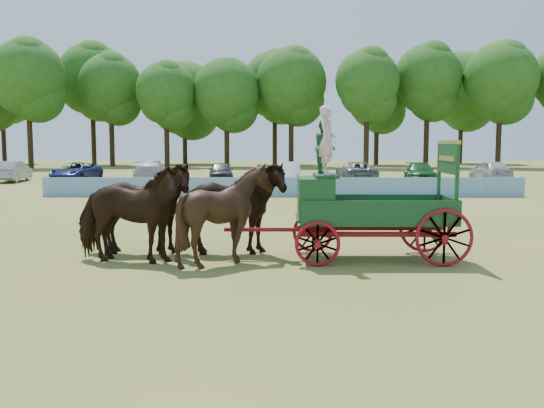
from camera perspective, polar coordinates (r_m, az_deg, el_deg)
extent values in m
plane|color=olive|center=(14.89, 5.59, -5.63)|extent=(160.00, 160.00, 0.00)
imported|color=black|center=(15.14, -13.42, -0.90)|extent=(3.07, 1.78, 2.44)
imported|color=black|center=(16.20, -12.49, -0.44)|extent=(2.91, 1.36, 2.44)
imported|color=black|center=(14.75, -4.33, -0.92)|extent=(2.31, 2.08, 2.44)
imported|color=black|center=(15.84, -4.00, -0.46)|extent=(3.00, 1.59, 2.44)
cube|color=maroon|center=(15.36, 4.07, -2.99)|extent=(0.12, 2.00, 0.12)
cube|color=maroon|center=(15.83, 14.99, -2.90)|extent=(0.12, 2.00, 0.12)
cube|color=maroon|center=(14.97, 9.96, -2.83)|extent=(3.80, 0.10, 0.12)
cube|color=maroon|center=(16.05, 9.31, -2.23)|extent=(3.80, 0.10, 0.12)
cube|color=maroon|center=(15.31, 0.71, -2.43)|extent=(2.80, 0.09, 0.09)
cube|color=#17461F|center=(15.47, 9.64, -1.49)|extent=(3.80, 1.80, 0.10)
cube|color=#17461F|center=(14.57, 10.21, -0.77)|extent=(3.80, 0.06, 0.55)
cube|color=#17461F|center=(16.30, 9.17, -0.05)|extent=(3.80, 0.06, 0.55)
cube|color=#17461F|center=(15.84, 16.39, -0.38)|extent=(0.06, 1.80, 0.55)
cube|color=#17461F|center=(15.24, 4.10, 0.55)|extent=(0.85, 1.70, 1.05)
cube|color=#17461F|center=(15.22, 5.06, 2.68)|extent=(0.55, 1.50, 0.08)
cube|color=#17461F|center=(15.24, 2.67, -0.20)|extent=(0.10, 1.60, 0.65)
cube|color=#17461F|center=(15.29, 3.34, -1.32)|extent=(0.55, 1.60, 0.06)
cube|color=#17461F|center=(15.00, 17.00, 1.75)|extent=(0.08, 0.08, 1.80)
cube|color=#17461F|center=(16.54, 15.43, 2.16)|extent=(0.08, 0.08, 1.80)
cube|color=#17461F|center=(15.74, 16.24, 4.14)|extent=(0.07, 1.75, 0.75)
cube|color=gold|center=(15.73, 16.28, 5.60)|extent=(0.08, 1.80, 0.09)
cube|color=gold|center=(15.73, 16.10, 4.15)|extent=(0.02, 1.30, 0.12)
torus|color=maroon|center=(14.43, 4.31, -3.76)|extent=(1.09, 0.09, 1.09)
torus|color=maroon|center=(16.30, 3.86, -2.64)|extent=(1.09, 0.09, 1.09)
torus|color=maroon|center=(14.91, 15.91, -3.08)|extent=(1.39, 0.09, 1.39)
torus|color=maroon|center=(16.73, 14.19, -2.07)|extent=(1.39, 0.09, 1.39)
imported|color=beige|center=(14.84, 5.20, 5.98)|extent=(0.40, 0.61, 1.67)
imported|color=#276938|center=(15.54, 4.98, 5.41)|extent=(0.52, 0.66, 1.36)
cube|color=#1C5D9B|center=(32.63, 1.03, 1.60)|extent=(26.00, 0.08, 1.05)
imported|color=gray|center=(48.78, -23.30, 2.83)|extent=(2.10, 4.81, 1.54)
imported|color=navy|center=(47.75, -17.96, 2.90)|extent=(3.02, 5.37, 1.42)
imported|color=silver|center=(46.74, -11.35, 3.13)|extent=(2.90, 5.78, 1.61)
imported|color=#333338|center=(44.99, -4.83, 3.03)|extent=(2.17, 4.49, 1.48)
imported|color=silver|center=(44.56, 1.63, 3.03)|extent=(1.81, 4.56, 1.48)
imported|color=slate|center=(45.44, 7.92, 3.04)|extent=(2.76, 5.50, 1.50)
imported|color=#144C1E|center=(46.05, 13.75, 2.92)|extent=(2.58, 5.13, 1.43)
imported|color=#B2B2B7|center=(48.33, 19.86, 2.98)|extent=(2.12, 4.79, 1.60)
cylinder|color=#382314|center=(73.11, -21.80, 5.33)|extent=(0.60, 0.60, 5.57)
sphere|color=#1E5216|center=(73.48, -22.02, 11.17)|extent=(8.10, 8.10, 8.10)
cylinder|color=#382314|center=(76.07, -14.82, 5.46)|extent=(0.60, 0.60, 5.29)
sphere|color=#1E5216|center=(76.37, -14.97, 10.79)|extent=(7.51, 7.51, 7.51)
cylinder|color=#382314|center=(71.95, -9.86, 5.33)|extent=(0.60, 0.60, 4.74)
sphere|color=#1E5216|center=(72.18, -9.95, 10.39)|extent=(6.92, 6.92, 6.92)
cylinder|color=#382314|center=(72.09, -4.27, 5.42)|extent=(0.60, 0.60, 4.78)
sphere|color=#1E5216|center=(72.32, -4.31, 10.50)|extent=(7.93, 7.93, 7.93)
cylinder|color=#382314|center=(72.43, 1.81, 5.68)|extent=(0.60, 0.60, 5.41)
sphere|color=#1E5216|center=(72.77, 1.83, 11.41)|extent=(8.31, 8.31, 8.31)
cylinder|color=#382314|center=(69.41, 8.86, 5.55)|extent=(0.60, 0.60, 5.27)
sphere|color=#1E5216|center=(69.74, 8.96, 11.37)|extent=(7.18, 7.18, 7.18)
cylinder|color=#382314|center=(73.52, 14.31, 5.60)|extent=(0.60, 0.60, 5.64)
sphere|color=#1E5216|center=(73.90, 14.46, 11.47)|extent=(7.85, 7.85, 7.85)
cylinder|color=#382314|center=(74.04, 20.53, 5.35)|extent=(0.60, 0.60, 5.48)
sphere|color=#1E5216|center=(74.38, 20.74, 11.02)|extent=(8.25, 8.25, 8.25)
cylinder|color=#382314|center=(89.21, -23.92, 5.36)|extent=(0.60, 0.60, 5.85)
sphere|color=#1E5216|center=(89.55, -24.13, 10.39)|extent=(8.41, 8.41, 8.41)
cylinder|color=#382314|center=(81.33, -16.44, 5.69)|extent=(0.60, 0.60, 6.04)
sphere|color=#1E5216|center=(81.73, -16.60, 11.38)|extent=(8.71, 8.71, 8.71)
cylinder|color=#382314|center=(82.15, -8.20, 5.40)|extent=(0.60, 0.60, 4.70)
sphere|color=#1E5216|center=(82.35, -8.26, 9.79)|extent=(9.84, 9.84, 9.84)
cylinder|color=#382314|center=(79.69, 0.26, 5.82)|extent=(0.60, 0.60, 5.73)
sphere|color=#1E5216|center=(80.05, 0.26, 11.33)|extent=(8.35, 8.35, 8.35)
cylinder|color=#382314|center=(78.72, 9.78, 5.36)|extent=(0.60, 0.60, 4.71)
sphere|color=#1E5216|center=(78.92, 9.87, 9.96)|extent=(7.85, 7.85, 7.85)
cylinder|color=#382314|center=(87.22, 17.30, 5.49)|extent=(0.60, 0.60, 5.51)
sphere|color=#1E5216|center=(87.52, 17.45, 10.33)|extent=(9.90, 9.90, 9.90)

